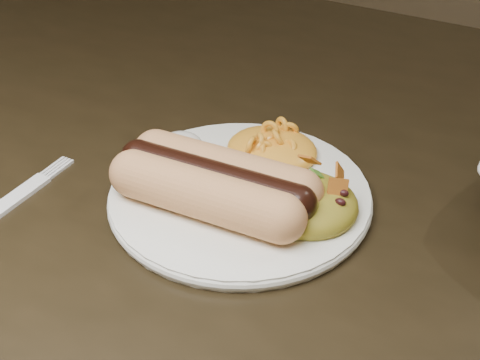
% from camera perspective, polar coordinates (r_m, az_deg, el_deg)
% --- Properties ---
extents(table, '(1.60, 0.90, 0.75)m').
position_cam_1_polar(table, '(0.68, -5.55, -4.91)').
color(table, black).
rests_on(table, floor).
extents(plate, '(0.23, 0.23, 0.01)m').
position_cam_1_polar(plate, '(0.56, 0.00, -1.30)').
color(plate, white).
rests_on(plate, table).
extents(hotdog, '(0.14, 0.08, 0.04)m').
position_cam_1_polar(hotdog, '(0.53, -2.19, -0.17)').
color(hotdog, '#F29F69').
rests_on(hotdog, plate).
extents(mac_and_cheese, '(0.10, 0.09, 0.03)m').
position_cam_1_polar(mac_and_cheese, '(0.60, 2.77, 3.53)').
color(mac_and_cheese, yellow).
rests_on(mac_and_cheese, plate).
extents(sour_cream, '(0.05, 0.05, 0.03)m').
position_cam_1_polar(sour_cream, '(0.60, -5.16, 3.13)').
color(sour_cream, white).
rests_on(sour_cream, plate).
extents(taco_salad, '(0.09, 0.08, 0.04)m').
position_cam_1_polar(taco_salad, '(0.53, 5.63, -1.28)').
color(taco_salad, orange).
rests_on(taco_salad, plate).
extents(fork, '(0.02, 0.14, 0.00)m').
position_cam_1_polar(fork, '(0.59, -19.59, -2.20)').
color(fork, silver).
rests_on(fork, table).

